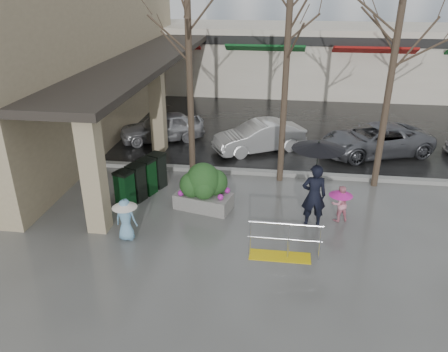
% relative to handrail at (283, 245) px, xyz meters
% --- Properties ---
extents(ground, '(120.00, 120.00, 0.00)m').
position_rel_handrail_xyz_m(ground, '(-1.36, 1.20, -0.38)').
color(ground, '#51514F').
rests_on(ground, ground).
extents(street_asphalt, '(120.00, 36.00, 0.01)m').
position_rel_handrail_xyz_m(street_asphalt, '(-1.36, 23.20, -0.37)').
color(street_asphalt, black).
rests_on(street_asphalt, ground).
extents(curb, '(120.00, 0.30, 0.15)m').
position_rel_handrail_xyz_m(curb, '(-1.36, 5.20, -0.30)').
color(curb, gray).
rests_on(curb, ground).
extents(near_building, '(6.00, 18.00, 8.00)m').
position_rel_handrail_xyz_m(near_building, '(-10.36, 9.20, 3.62)').
color(near_building, tan).
rests_on(near_building, ground).
extents(canopy_slab, '(2.80, 18.00, 0.25)m').
position_rel_handrail_xyz_m(canopy_slab, '(-6.16, 9.20, 3.25)').
color(canopy_slab, '#2D2823').
rests_on(canopy_slab, pillar_front).
extents(pillar_front, '(0.55, 0.55, 3.50)m').
position_rel_handrail_xyz_m(pillar_front, '(-5.26, 0.70, 1.37)').
color(pillar_front, tan).
rests_on(pillar_front, ground).
extents(pillar_back, '(0.55, 0.55, 3.50)m').
position_rel_handrail_xyz_m(pillar_back, '(-5.26, 7.20, 1.37)').
color(pillar_back, tan).
rests_on(pillar_back, ground).
extents(storefront_row, '(34.00, 6.74, 4.00)m').
position_rel_handrail_xyz_m(storefront_row, '(0.64, 19.17, 1.64)').
color(storefront_row, beige).
rests_on(storefront_row, ground).
extents(handrail, '(1.90, 0.50, 1.03)m').
position_rel_handrail_xyz_m(handrail, '(0.00, 0.00, 0.00)').
color(handrail, yellow).
rests_on(handrail, ground).
extents(tree_west, '(3.20, 3.20, 6.80)m').
position_rel_handrail_xyz_m(tree_west, '(-3.36, 4.80, 4.71)').
color(tree_west, '#382B21').
rests_on(tree_west, ground).
extents(tree_midwest, '(3.20, 3.20, 7.00)m').
position_rel_handrail_xyz_m(tree_midwest, '(-0.16, 4.80, 4.86)').
color(tree_midwest, '#382B21').
rests_on(tree_midwest, ground).
extents(tree_mideast, '(3.20, 3.20, 6.50)m').
position_rel_handrail_xyz_m(tree_mideast, '(3.14, 4.80, 4.48)').
color(tree_mideast, '#382B21').
rests_on(tree_mideast, ground).
extents(woman, '(1.46, 1.46, 2.63)m').
position_rel_handrail_xyz_m(woman, '(0.83, 1.75, 1.17)').
color(woman, black).
rests_on(woman, ground).
extents(child_pink, '(0.70, 0.70, 1.13)m').
position_rel_handrail_xyz_m(child_pink, '(1.64, 2.15, 0.28)').
color(child_pink, pink).
rests_on(child_pink, ground).
extents(child_blue, '(0.69, 0.69, 1.22)m').
position_rel_handrail_xyz_m(child_blue, '(-4.30, 0.30, 0.35)').
color(child_blue, '#71A6C9').
rests_on(child_blue, ground).
extents(planter, '(1.90, 1.26, 1.53)m').
position_rel_handrail_xyz_m(planter, '(-2.50, 2.36, 0.35)').
color(planter, slate).
rests_on(planter, ground).
extents(news_boxes, '(1.24, 2.24, 1.23)m').
position_rel_handrail_xyz_m(news_boxes, '(-4.66, 2.88, 0.24)').
color(news_boxes, '#0B3315').
rests_on(news_boxes, ground).
extents(car_a, '(3.98, 2.88, 1.26)m').
position_rel_handrail_xyz_m(car_a, '(-5.46, 8.36, 0.25)').
color(car_a, '#A6A6AB').
rests_on(car_a, ground).
extents(car_b, '(3.99, 3.02, 1.26)m').
position_rel_handrail_xyz_m(car_b, '(-1.09, 7.63, 0.25)').
color(car_b, silver).
rests_on(car_b, ground).
extents(car_c, '(4.97, 3.49, 1.26)m').
position_rel_handrail_xyz_m(car_c, '(3.64, 7.87, 0.25)').
color(car_c, slate).
rests_on(car_c, ground).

